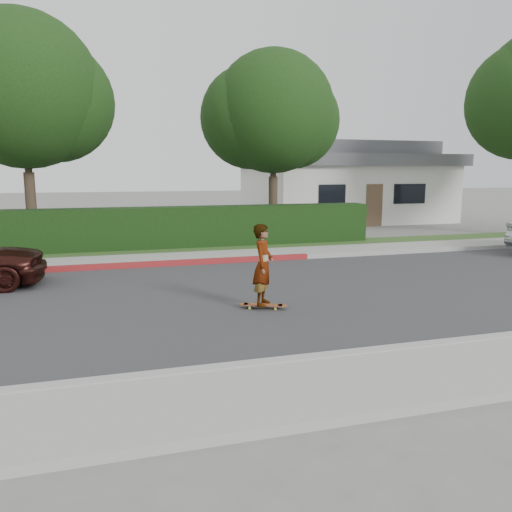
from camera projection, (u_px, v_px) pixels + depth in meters
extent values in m
plane|color=slate|center=(332.00, 290.00, 11.58)|extent=(120.00, 120.00, 0.00)
cube|color=#2D2D30|center=(332.00, 290.00, 11.58)|extent=(60.00, 8.00, 0.01)
cube|color=#9E9E99|center=(445.00, 345.00, 7.69)|extent=(60.00, 0.20, 0.15)
cube|color=gray|center=(487.00, 368.00, 6.84)|extent=(60.00, 1.60, 0.12)
cube|color=#9E9E99|center=(276.00, 258.00, 15.45)|extent=(60.00, 0.20, 0.15)
cube|color=maroon|center=(108.00, 266.00, 14.06)|extent=(12.00, 0.21, 0.15)
cube|color=gray|center=(267.00, 254.00, 16.30)|extent=(60.00, 1.60, 0.12)
cube|color=#2D4C1E|center=(254.00, 247.00, 17.82)|extent=(60.00, 1.60, 0.10)
cube|color=black|center=(167.00, 229.00, 17.44)|extent=(15.00, 1.00, 1.50)
cylinder|color=#33261C|center=(32.00, 211.00, 17.32)|extent=(0.36, 0.36, 2.70)
cylinder|color=#33261C|center=(27.00, 152.00, 16.98)|extent=(0.24, 0.24, 2.25)
sphere|color=black|center=(22.00, 90.00, 16.64)|extent=(5.20, 5.20, 5.20)
sphere|color=black|center=(53.00, 102.00, 17.23)|extent=(4.16, 4.16, 4.16)
cylinder|color=#33261C|center=(273.00, 208.00, 20.30)|extent=(0.36, 0.36, 2.52)
cylinder|color=#33261C|center=(273.00, 161.00, 19.98)|extent=(0.24, 0.24, 2.10)
sphere|color=black|center=(274.00, 112.00, 19.66)|extent=(4.80, 4.80, 4.80)
sphere|color=black|center=(251.00, 118.00, 19.86)|extent=(4.08, 4.08, 4.08)
sphere|color=black|center=(292.00, 121.00, 20.25)|extent=(3.84, 3.84, 3.84)
cube|color=beige|center=(342.00, 193.00, 28.68)|extent=(10.00, 8.00, 3.00)
cube|color=#4C4C51|center=(343.00, 161.00, 28.38)|extent=(10.60, 8.60, 0.60)
cube|color=#4C4C51|center=(343.00, 150.00, 28.28)|extent=(8.40, 6.40, 0.80)
cube|color=black|center=(332.00, 195.00, 24.17)|extent=(1.40, 0.06, 1.00)
cube|color=black|center=(410.00, 194.00, 25.35)|extent=(1.80, 0.06, 1.00)
cube|color=brown|center=(374.00, 205.00, 24.89)|extent=(0.90, 0.06, 2.10)
cylinder|color=gold|center=(250.00, 308.00, 9.94)|extent=(0.06, 0.05, 0.05)
cylinder|color=gold|center=(251.00, 306.00, 10.08)|extent=(0.06, 0.05, 0.05)
cylinder|color=gold|center=(275.00, 309.00, 9.87)|extent=(0.06, 0.05, 0.05)
cylinder|color=gold|center=(276.00, 307.00, 10.01)|extent=(0.06, 0.05, 0.05)
cube|color=silver|center=(250.00, 305.00, 10.00)|extent=(0.10, 0.16, 0.02)
cube|color=silver|center=(276.00, 306.00, 9.94)|extent=(0.10, 0.16, 0.02)
cube|color=brown|center=(263.00, 305.00, 9.97)|extent=(0.78, 0.48, 0.02)
cylinder|color=brown|center=(244.00, 304.00, 10.01)|extent=(0.25, 0.25, 0.02)
cylinder|color=brown|center=(282.00, 305.00, 9.92)|extent=(0.25, 0.25, 0.02)
imported|color=white|center=(263.00, 265.00, 9.83)|extent=(0.63, 0.70, 1.62)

